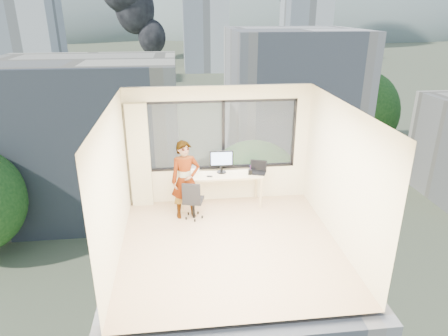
{
  "coord_description": "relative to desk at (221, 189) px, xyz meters",
  "views": [
    {
      "loc": [
        -0.84,
        -6.3,
        4.1
      ],
      "look_at": [
        0.0,
        1.0,
        1.15
      ],
      "focal_mm": 32.07,
      "sensor_mm": 36.0,
      "label": 1
    }
  ],
  "objects": [
    {
      "name": "wall_front",
      "position": [
        0.0,
        -3.66,
        0.93
      ],
      "size": [
        4.0,
        0.01,
        2.6
      ],
      "primitive_type": "cube",
      "color": "beige",
      "rests_on": "ground"
    },
    {
      "name": "exterior_ground",
      "position": [
        0.0,
        118.34,
        -14.38
      ],
      "size": [
        400.0,
        400.0,
        0.04
      ],
      "primitive_type": "cube",
      "color": "#515B3D",
      "rests_on": "ground"
    },
    {
      "name": "far_tower_c",
      "position": [
        45.0,
        138.34,
        -1.38
      ],
      "size": [
        15.0,
        15.0,
        26.0
      ],
      "primitive_type": "cube",
      "color": "silver",
      "rests_on": "exterior_ground"
    },
    {
      "name": "near_bldg_b",
      "position": [
        12.0,
        36.34,
        -6.38
      ],
      "size": [
        14.0,
        13.0,
        16.0
      ],
      "primitive_type": "cube",
      "color": "silver",
      "rests_on": "exterior_ground"
    },
    {
      "name": "near_bldg_a",
      "position": [
        -9.0,
        28.34,
        -7.38
      ],
      "size": [
        16.0,
        12.0,
        14.0
      ],
      "primitive_type": "cube",
      "color": "beige",
      "rests_on": "exterior_ground"
    },
    {
      "name": "game_console",
      "position": [
        -0.61,
        0.26,
        0.41
      ],
      "size": [
        0.35,
        0.3,
        0.08
      ],
      "primitive_type": "cube",
      "rotation": [
        0.0,
        0.0,
        -0.08
      ],
      "color": "white",
      "rests_on": "desk"
    },
    {
      "name": "hill_b",
      "position": [
        100.0,
        318.34,
        -14.38
      ],
      "size": [
        300.0,
        220.0,
        96.0
      ],
      "primitive_type": "ellipsoid",
      "color": "slate",
      "rests_on": "exterior_ground"
    },
    {
      "name": "ceiling",
      "position": [
        0.0,
        -1.66,
        2.23
      ],
      "size": [
        4.0,
        4.0,
        0.01
      ],
      "primitive_type": "cube",
      "color": "white",
      "rests_on": "ground"
    },
    {
      "name": "hill_a",
      "position": [
        -120.0,
        318.34,
        -14.38
      ],
      "size": [
        288.0,
        216.0,
        90.0
      ],
      "primitive_type": "ellipsoid",
      "color": "slate",
      "rests_on": "exterior_ground"
    },
    {
      "name": "curtain",
      "position": [
        -1.72,
        0.22,
        0.77
      ],
      "size": [
        0.45,
        0.14,
        2.3
      ],
      "primitive_type": "cube",
      "color": "beige",
      "rests_on": "floor"
    },
    {
      "name": "tree_c",
      "position": [
        22.0,
        38.34,
        -9.38
      ],
      "size": [
        8.4,
        8.4,
        10.0
      ],
      "primitive_type": null,
      "color": "#1C4818",
      "rests_on": "exterior_ground"
    },
    {
      "name": "tree_b",
      "position": [
        4.0,
        16.34,
        -9.88
      ],
      "size": [
        7.6,
        7.6,
        9.0
      ],
      "primitive_type": null,
      "color": "#1C4818",
      "rests_on": "exterior_ground"
    },
    {
      "name": "person",
      "position": [
        -0.77,
        -0.43,
        0.45
      ],
      "size": [
        0.66,
        0.49,
        1.66
      ],
      "primitive_type": "imported",
      "rotation": [
        0.0,
        0.0,
        0.17
      ],
      "color": "#2D2D33",
      "rests_on": "floor"
    },
    {
      "name": "far_tower_b",
      "position": [
        8.0,
        118.34,
        0.62
      ],
      "size": [
        13.0,
        13.0,
        30.0
      ],
      "primitive_type": "cube",
      "color": "silver",
      "rests_on": "exterior_ground"
    },
    {
      "name": "handbag",
      "position": [
        0.8,
        0.18,
        0.47
      ],
      "size": [
        0.28,
        0.18,
        0.2
      ],
      "primitive_type": "ellipsoid",
      "rotation": [
        0.0,
        0.0,
        0.22
      ],
      "color": "#0C4840",
      "rests_on": "desk"
    },
    {
      "name": "pen_cup",
      "position": [
        0.63,
        -0.1,
        0.43
      ],
      "size": [
        0.09,
        0.09,
        0.11
      ],
      "primitive_type": "cylinder",
      "rotation": [
        0.0,
        0.0,
        -0.07
      ],
      "color": "black",
      "rests_on": "desk"
    },
    {
      "name": "chair",
      "position": [
        -0.62,
        -0.52,
        0.06
      ],
      "size": [
        0.54,
        0.54,
        0.87
      ],
      "primitive_type": null,
      "rotation": [
        0.0,
        0.0,
        -0.25
      ],
      "color": "black",
      "rests_on": "floor"
    },
    {
      "name": "floor",
      "position": [
        0.0,
        -1.66,
        -0.38
      ],
      "size": [
        4.0,
        4.0,
        0.01
      ],
      "primitive_type": "cube",
      "color": "tan",
      "rests_on": "ground"
    },
    {
      "name": "wall_right",
      "position": [
        2.0,
        -1.66,
        0.93
      ],
      "size": [
        0.01,
        4.0,
        2.6
      ],
      "primitive_type": "cube",
      "color": "beige",
      "rests_on": "ground"
    },
    {
      "name": "monitor",
      "position": [
        0.03,
        0.08,
        0.63
      ],
      "size": [
        0.51,
        0.12,
        0.51
      ],
      "primitive_type": null,
      "rotation": [
        0.0,
        0.0,
        -0.02
      ],
      "color": "black",
      "rests_on": "desk"
    },
    {
      "name": "wall_left",
      "position": [
        -2.0,
        -1.66,
        0.93
      ],
      "size": [
        0.01,
        4.0,
        2.6
      ],
      "primitive_type": "cube",
      "color": "beige",
      "rests_on": "ground"
    },
    {
      "name": "desk",
      "position": [
        0.0,
        0.0,
        0.0
      ],
      "size": [
        1.8,
        0.6,
        0.75
      ],
      "primitive_type": "cube",
      "color": "beige",
      "rests_on": "floor"
    },
    {
      "name": "far_tower_a",
      "position": [
        -35.0,
        93.34,
        -0.38
      ],
      "size": [
        14.0,
        14.0,
        28.0
      ],
      "primitive_type": "cube",
      "color": "silver",
      "rests_on": "exterior_ground"
    },
    {
      "name": "cellphone",
      "position": [
        -0.25,
        -0.13,
        0.38
      ],
      "size": [
        0.13,
        0.08,
        0.01
      ],
      "primitive_type": "cube",
      "rotation": [
        0.0,
        0.0,
        -0.23
      ],
      "color": "black",
      "rests_on": "desk"
    },
    {
      "name": "laptop",
      "position": [
        0.8,
        -0.05,
        0.49
      ],
      "size": [
        0.48,
        0.49,
        0.24
      ],
      "primitive_type": null,
      "rotation": [
        0.0,
        0.0,
        -0.36
      ],
      "color": "black",
      "rests_on": "desk"
    },
    {
      "name": "window_wall",
      "position": [
        0.05,
        0.34,
        1.15
      ],
      "size": [
        3.3,
        0.16,
        1.55
      ],
      "primitive_type": null,
      "color": "black",
      "rests_on": "ground"
    },
    {
      "name": "far_tower_d",
      "position": [
        -60.0,
        148.34,
        -3.38
      ],
      "size": [
        16.0,
        14.0,
        22.0
      ],
      "primitive_type": "cube",
      "color": "silver",
      "rests_on": "exterior_ground"
    }
  ]
}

